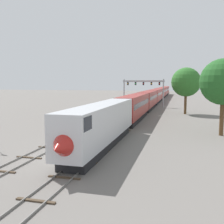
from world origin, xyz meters
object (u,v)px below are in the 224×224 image
at_px(signal_gantry, 143,87).
at_px(trackside_tree_mid, 223,82).
at_px(trackside_tree_right, 186,82).
at_px(passenger_train, 156,96).

distance_m(signal_gantry, trackside_tree_mid, 41.87).
relative_size(signal_gantry, trackside_tree_mid, 1.17).
relative_size(trackside_tree_mid, trackside_tree_right, 0.99).
bearing_deg(trackside_tree_mid, passenger_train, 104.55).
height_order(signal_gantry, trackside_tree_right, trackside_tree_right).
distance_m(trackside_tree_mid, trackside_tree_right, 24.14).
xyz_separation_m(passenger_train, signal_gantry, (-2.25, -14.35, 3.34)).
bearing_deg(trackside_tree_mid, trackside_tree_right, 100.37).
xyz_separation_m(passenger_train, trackside_tree_mid, (13.76, -53.02, 4.59)).
bearing_deg(signal_gantry, trackside_tree_mid, -67.52).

